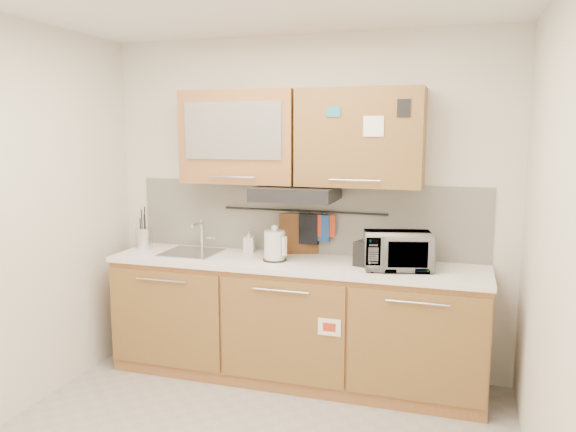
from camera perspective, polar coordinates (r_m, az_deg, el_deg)
The scene contains 18 objects.
wall_back at distance 4.42m, azimuth 1.74°, elevation 1.12°, with size 3.20×3.20×0.00m, color silver.
wall_right at distance 2.81m, azimuth 25.71°, elevation -4.15°, with size 3.00×3.00×0.00m, color silver.
base_cabinet at distance 4.34m, azimuth 0.57°, elevation -11.19°, with size 2.80×0.64×0.88m.
countertop at distance 4.20m, azimuth 0.58°, elevation -4.84°, with size 2.82×0.62×0.04m, color white.
backsplash at distance 4.42m, azimuth 1.69°, elevation -0.19°, with size 2.80×0.02×0.56m, color silver.
upper_cabinets at distance 4.21m, azimuth 1.06°, elevation 7.99°, with size 1.82×0.37×0.70m.
range_hood at distance 4.16m, azimuth 0.82°, elevation 2.32°, with size 0.60×0.46×0.10m, color black.
sink at distance 4.52m, azimuth -9.75°, elevation -3.67°, with size 0.42×0.40×0.26m.
utensil_rail at distance 4.37m, azimuth 1.56°, elevation 0.52°, with size 0.02×0.02×1.30m, color black.
utensil_crock at distance 4.75m, azimuth -14.41°, elevation -2.17°, with size 0.14×0.14×0.34m.
kettle at distance 4.18m, azimuth -1.35°, elevation -3.10°, with size 0.21×0.20×0.27m.
toaster at distance 4.05m, azimuth 8.51°, elevation -3.84°, with size 0.26×0.20×0.18m.
microwave at distance 4.00m, azimuth 11.09°, elevation -3.50°, with size 0.46×0.31×0.26m, color #999999.
soap_bottle at distance 4.48m, azimuth -3.97°, elevation -2.54°, with size 0.08×0.08×0.18m, color #999999.
cutting_board at distance 4.40m, azimuth 1.13°, elevation -2.23°, with size 0.31×0.02×0.38m, color brown.
oven_mitt at distance 4.34m, azimuth 3.46°, elevation -1.21°, with size 0.12×0.03×0.21m, color #1E498C.
dark_pouch at distance 4.37m, azimuth 2.13°, elevation -1.32°, with size 0.15×0.04×0.24m, color black.
pot_holder at distance 4.33m, azimuth 3.91°, elevation -1.00°, with size 0.14×0.02×0.17m, color red.
Camera 1 is at (1.17, -2.72, 1.89)m, focal length 35.00 mm.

